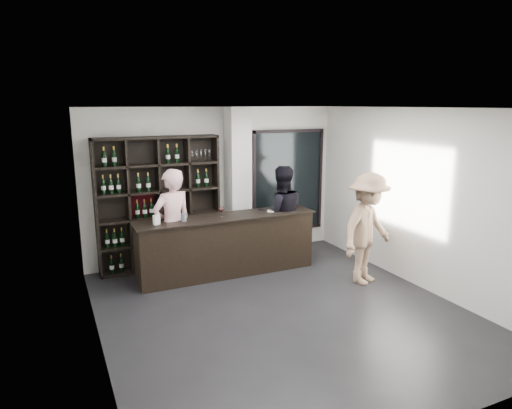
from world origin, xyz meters
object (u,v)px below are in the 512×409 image
tasting_counter (227,245)px  taster_black (281,215)px  wine_shelf (159,204)px  taster_pink (173,226)px  customer (368,229)px

tasting_counter → taster_black: 1.19m
wine_shelf → tasting_counter: 1.44m
wine_shelf → taster_pink: wine_shelf is taller
wine_shelf → taster_pink: bearing=-86.0°
taster_pink → customer: size_ratio=1.03×
taster_black → taster_pink: bearing=11.2°
taster_pink → customer: bearing=137.5°
wine_shelf → customer: size_ratio=1.29×
wine_shelf → taster_black: (2.10, -0.72, -0.27)m
taster_black → customer: (0.85, -1.45, 0.01)m
tasting_counter → customer: size_ratio=1.71×
taster_pink → taster_black: (2.05, 0.00, -0.03)m
taster_black → customer: 1.68m
tasting_counter → taster_black: size_ratio=1.73×
taster_black → tasting_counter: bearing=16.3°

